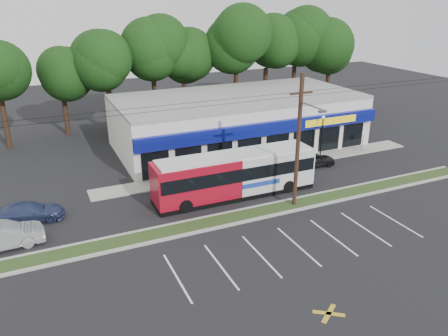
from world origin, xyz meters
TOP-DOWN VIEW (x-y plane):
  - ground at (0.00, 0.00)m, footprint 120.00×120.00m
  - grass_strip at (0.00, 1.00)m, footprint 40.00×1.60m
  - curb_south at (0.00, 0.15)m, footprint 40.00×0.25m
  - curb_north at (0.00, 1.85)m, footprint 40.00×0.25m
  - sidewalk at (5.00, 9.00)m, footprint 32.00×2.20m
  - strip_mall at (5.50, 15.91)m, footprint 25.00×12.55m
  - utility_pole at (2.83, 0.93)m, footprint 50.00×2.77m
  - lamp_post at (11.00, 8.80)m, footprint 0.30×0.30m
  - sign_post at (16.00, 8.57)m, footprint 0.45×0.10m
  - tree_line at (4.00, 26.00)m, footprint 46.76×6.76m
  - metrobus at (-0.30, 4.50)m, footprint 13.11×2.86m
  - car_dark at (9.10, 7.17)m, footprint 4.06×1.88m
  - car_silver at (-17.00, 3.50)m, footprint 5.05×1.90m
  - car_blue at (-15.36, 6.64)m, footprint 4.95×2.52m
  - pedestrian_a at (4.36, 6.00)m, footprint 0.82×0.78m
  - pedestrian_b at (2.00, 7.02)m, footprint 0.91×0.79m

SIDE VIEW (x-z plane):
  - ground at x=0.00m, z-range 0.00..0.00m
  - sidewalk at x=5.00m, z-range 0.00..0.10m
  - grass_strip at x=0.00m, z-range 0.00..0.12m
  - curb_south at x=0.00m, z-range 0.00..0.14m
  - curb_north at x=0.00m, z-range 0.00..0.14m
  - car_dark at x=9.10m, z-range 0.00..1.35m
  - car_blue at x=-15.36m, z-range 0.00..1.38m
  - pedestrian_b at x=2.00m, z-range 0.00..1.63m
  - car_silver at x=-17.00m, z-range 0.00..1.65m
  - pedestrian_a at x=4.36m, z-range 0.00..1.89m
  - sign_post at x=16.00m, z-range 0.44..2.67m
  - metrobus at x=-0.30m, z-range 0.11..3.62m
  - strip_mall at x=5.50m, z-range 0.00..5.30m
  - lamp_post at x=11.00m, z-range 0.55..4.80m
  - utility_pole at x=2.83m, z-range 0.41..10.41m
  - tree_line at x=4.00m, z-range 2.50..14.33m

